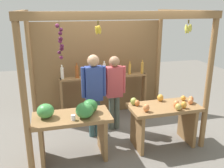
{
  "coord_description": "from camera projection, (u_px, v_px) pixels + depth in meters",
  "views": [
    {
      "loc": [
        -1.15,
        -4.54,
        2.51
      ],
      "look_at": [
        0.0,
        -0.2,
        1.1
      ],
      "focal_mm": 39.61,
      "sensor_mm": 36.0,
      "label": 1
    }
  ],
  "objects": [
    {
      "name": "vendor_woman",
      "position": [
        114.0,
        87.0,
        5.05
      ],
      "size": [
        0.48,
        0.21,
        1.58
      ],
      "rotation": [
        0.0,
        0.0,
        0.04
      ],
      "color": "#535E52",
      "rests_on": "ground"
    },
    {
      "name": "fruit_counter_left",
      "position": [
        73.0,
        122.0,
        4.11
      ],
      "size": [
        1.28,
        0.64,
        1.05
      ],
      "color": "olive",
      "rests_on": "ground"
    },
    {
      "name": "vendor_man",
      "position": [
        94.0,
        89.0,
        4.74
      ],
      "size": [
        0.48,
        0.23,
        1.67
      ],
      "rotation": [
        0.0,
        0.0,
        -0.03
      ],
      "color": "#38595C",
      "rests_on": "ground"
    },
    {
      "name": "market_stall",
      "position": [
        104.0,
        60.0,
        5.23
      ],
      "size": [
        3.17,
        2.13,
        2.45
      ],
      "color": "olive",
      "rests_on": "ground"
    },
    {
      "name": "fruit_counter_right",
      "position": [
        164.0,
        115.0,
        4.55
      ],
      "size": [
        1.28,
        0.64,
        0.94
      ],
      "color": "olive",
      "rests_on": "ground"
    },
    {
      "name": "bottle_shelf_unit",
      "position": [
        104.0,
        84.0,
        5.69
      ],
      "size": [
        2.03,
        0.22,
        1.35
      ],
      "color": "olive",
      "rests_on": "ground"
    },
    {
      "name": "ground_plane",
      "position": [
        110.0,
        131.0,
        5.22
      ],
      "size": [
        12.0,
        12.0,
        0.0
      ],
      "primitive_type": "plane",
      "color": "slate",
      "rests_on": "ground"
    }
  ]
}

